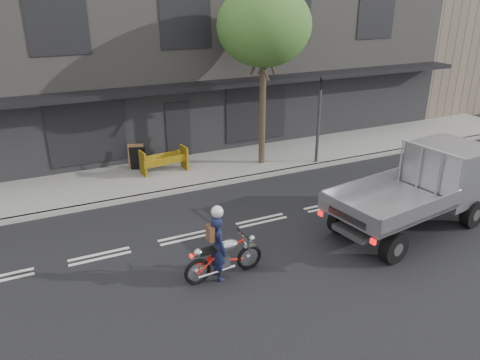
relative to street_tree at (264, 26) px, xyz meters
name	(u,v)px	position (x,y,z in m)	size (l,w,h in m)	color
ground	(261,221)	(-2.20, -4.20, -5.28)	(80.00, 80.00, 0.00)	black
sidewalk	(205,168)	(-2.20, 0.50, -5.20)	(32.00, 3.20, 0.15)	gray
kerb	(221,183)	(-2.20, -1.10, -5.20)	(32.00, 0.20, 0.15)	gray
building_main	(152,46)	(-2.20, 7.10, -1.28)	(26.00, 10.00, 8.00)	slate
building_neighbour	(459,14)	(17.80, 7.10, -0.28)	(14.00, 10.00, 10.00)	brown
street_tree	(264,26)	(0.00, 0.00, 0.00)	(3.40, 3.40, 6.74)	#382B21
traffic_light_pole	(318,125)	(2.00, -0.85, -3.63)	(0.12, 0.12, 3.50)	#2D2D30
motorcycle	(224,256)	(-4.39, -6.41, -4.73)	(2.07, 0.60, 1.06)	black
rider	(218,248)	(-4.54, -6.41, -4.46)	(0.60, 0.39, 1.64)	#131836
flatbed_ute	(438,178)	(2.55, -6.31, -3.91)	(5.41, 2.81, 2.39)	black
construction_barrier	(166,162)	(-3.77, 0.38, -4.65)	(1.70, 0.68, 0.95)	yellow
sandwich_board	(138,158)	(-4.60, 1.21, -4.66)	(0.59, 0.39, 0.94)	black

